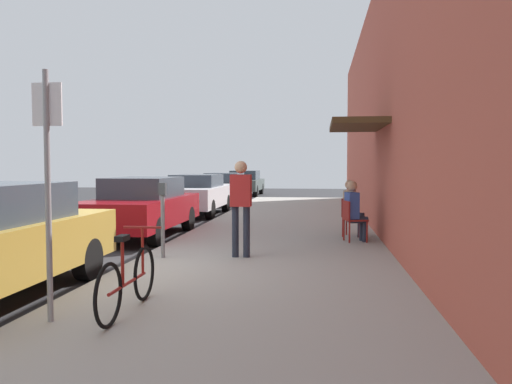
# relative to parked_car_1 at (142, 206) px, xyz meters

# --- Properties ---
(ground_plane) EXTENTS (60.00, 60.00, 0.00)m
(ground_plane) POSITION_rel_parked_car_1_xyz_m (1.10, -4.26, -0.75)
(ground_plane) COLOR #2D2D30
(sidewalk_slab) EXTENTS (4.50, 32.00, 0.12)m
(sidewalk_slab) POSITION_rel_parked_car_1_xyz_m (3.35, -2.26, -0.69)
(sidewalk_slab) COLOR #9E9B93
(sidewalk_slab) RESTS_ON ground_plane
(building_facade) EXTENTS (1.40, 32.00, 6.17)m
(building_facade) POSITION_rel_parked_car_1_xyz_m (5.75, -2.25, 2.34)
(building_facade) COLOR #BC5442
(building_facade) RESTS_ON ground_plane
(parked_car_1) EXTENTS (1.80, 4.40, 1.44)m
(parked_car_1) POSITION_rel_parked_car_1_xyz_m (0.00, 0.00, 0.00)
(parked_car_1) COLOR maroon
(parked_car_1) RESTS_ON ground_plane
(parked_car_2) EXTENTS (1.80, 4.40, 1.41)m
(parked_car_2) POSITION_rel_parked_car_1_xyz_m (0.00, 5.50, -0.01)
(parked_car_2) COLOR silver
(parked_car_2) RESTS_ON ground_plane
(parked_car_3) EXTENTS (1.80, 4.40, 1.38)m
(parked_car_3) POSITION_rel_parked_car_1_xyz_m (0.00, 10.73, -0.02)
(parked_car_3) COLOR #B7B7BC
(parked_car_3) RESTS_ON ground_plane
(parked_car_4) EXTENTS (1.80, 4.40, 1.42)m
(parked_car_4) POSITION_rel_parked_car_1_xyz_m (-0.00, 17.10, -0.02)
(parked_car_4) COLOR #47514C
(parked_car_4) RESTS_ON ground_plane
(parking_meter) EXTENTS (0.12, 0.10, 1.32)m
(parking_meter) POSITION_rel_parked_car_1_xyz_m (1.55, -3.27, 0.14)
(parking_meter) COLOR slate
(parking_meter) RESTS_ON sidewalk_slab
(street_sign) EXTENTS (0.32, 0.06, 2.60)m
(street_sign) POSITION_rel_parked_car_1_xyz_m (1.50, -6.96, 0.89)
(street_sign) COLOR gray
(street_sign) RESTS_ON sidewalk_slab
(bicycle_0) EXTENTS (0.46, 1.71, 0.90)m
(bicycle_0) POSITION_rel_parked_car_1_xyz_m (2.19, -6.56, -0.27)
(bicycle_0) COLOR black
(bicycle_0) RESTS_ON sidewalk_slab
(cafe_chair_0) EXTENTS (0.54, 0.54, 0.87)m
(cafe_chair_0) POSITION_rel_parked_car_1_xyz_m (4.95, -0.94, -0.12)
(cafe_chair_0) COLOR maroon
(cafe_chair_0) RESTS_ON sidewalk_slab
(seated_patron_0) EXTENTS (0.50, 0.45, 1.29)m
(seated_patron_0) POSITION_rel_parked_car_1_xyz_m (5.01, -0.92, 0.07)
(seated_patron_0) COLOR #232838
(seated_patron_0) RESTS_ON sidewalk_slab
(cafe_chair_1) EXTENTS (0.54, 0.54, 0.87)m
(cafe_chair_1) POSITION_rel_parked_car_1_xyz_m (4.95, -0.10, -0.12)
(cafe_chair_1) COLOR maroon
(cafe_chair_1) RESTS_ON sidewalk_slab
(seated_patron_1) EXTENTS (0.50, 0.45, 1.29)m
(seated_patron_1) POSITION_rel_parked_car_1_xyz_m (5.01, -0.12, 0.07)
(seated_patron_1) COLOR #232838
(seated_patron_1) RESTS_ON sidewalk_slab
(pedestrian_standing) EXTENTS (0.36, 0.22, 1.70)m
(pedestrian_standing) POSITION_rel_parked_car_1_xyz_m (2.90, -3.04, 0.37)
(pedestrian_standing) COLOR #232838
(pedestrian_standing) RESTS_ON sidewalk_slab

